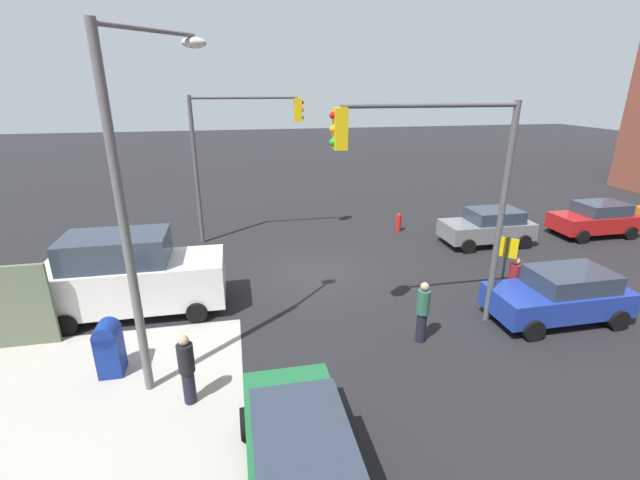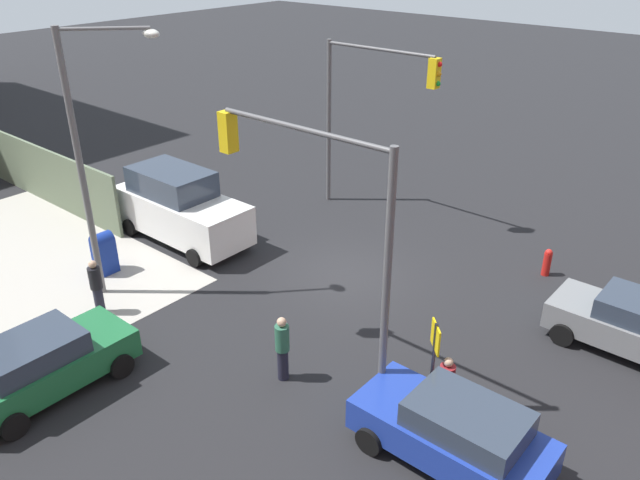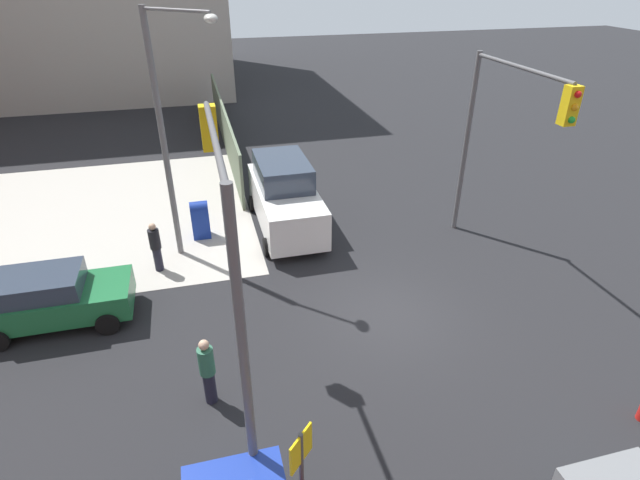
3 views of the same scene
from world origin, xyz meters
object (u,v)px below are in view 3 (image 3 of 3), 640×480
(traffic_signal_nw_corner, at_px, (226,238))
(street_lamp_corner, at_px, (169,124))
(traffic_signal_se_corner, at_px, (501,124))
(mailbox_blue, at_px, (200,218))
(van_white_delivery, at_px, (285,196))
(pedestrian_walking_north, at_px, (208,370))
(hatchback_green, at_px, (52,298))
(pedestrian_waiting, at_px, (156,246))

(traffic_signal_nw_corner, bearing_deg, street_lamp_corner, 7.81)
(traffic_signal_se_corner, height_order, mailbox_blue, traffic_signal_se_corner)
(van_white_delivery, xyz_separation_m, pedestrian_walking_north, (-8.22, 3.40, -0.33))
(street_lamp_corner, distance_m, mailbox_blue, 4.17)
(traffic_signal_se_corner, xyz_separation_m, van_white_delivery, (3.58, 6.30, -3.32))
(traffic_signal_nw_corner, relative_size, hatchback_green, 1.59)
(street_lamp_corner, xyz_separation_m, hatchback_green, (-2.86, 3.73, -3.86))
(van_white_delivery, bearing_deg, traffic_signal_nw_corner, 162.90)
(traffic_signal_se_corner, relative_size, street_lamp_corner, 0.81)
(traffic_signal_se_corner, xyz_separation_m, mailbox_blue, (3.56, 9.50, -3.83))
(traffic_signal_se_corner, xyz_separation_m, hatchback_green, (-0.55, 13.76, -3.75))
(street_lamp_corner, xyz_separation_m, pedestrian_waiting, (-0.75, 0.97, -3.79))
(traffic_signal_se_corner, xyz_separation_m, pedestrian_waiting, (1.56, 11.00, -3.68))
(pedestrian_walking_north, bearing_deg, street_lamp_corner, -128.58)
(street_lamp_corner, bearing_deg, pedestrian_waiting, 127.64)
(traffic_signal_nw_corner, xyz_separation_m, mailbox_blue, (8.76, 0.50, -3.85))
(hatchback_green, bearing_deg, van_white_delivery, -61.01)
(mailbox_blue, height_order, van_white_delivery, van_white_delivery)
(hatchback_green, bearing_deg, pedestrian_walking_north, -135.22)
(traffic_signal_se_corner, xyz_separation_m, pedestrian_walking_north, (-4.64, 9.70, -3.64))
(traffic_signal_nw_corner, xyz_separation_m, pedestrian_waiting, (6.76, 2.00, -3.69))
(mailbox_blue, relative_size, van_white_delivery, 0.26)
(traffic_signal_nw_corner, xyz_separation_m, van_white_delivery, (8.78, -2.70, -3.33))
(pedestrian_waiting, bearing_deg, pedestrian_walking_north, 124.76)
(pedestrian_waiting, bearing_deg, street_lamp_corner, -119.44)
(street_lamp_corner, height_order, hatchback_green, street_lamp_corner)
(mailbox_blue, bearing_deg, traffic_signal_nw_corner, -176.73)
(hatchback_green, distance_m, van_white_delivery, 8.54)
(traffic_signal_nw_corner, height_order, hatchback_green, traffic_signal_nw_corner)
(street_lamp_corner, xyz_separation_m, mailbox_blue, (1.25, -0.53, -3.94))
(traffic_signal_nw_corner, distance_m, pedestrian_walking_north, 3.76)
(traffic_signal_se_corner, height_order, pedestrian_walking_north, traffic_signal_se_corner)
(traffic_signal_nw_corner, relative_size, traffic_signal_se_corner, 1.00)
(pedestrian_walking_north, bearing_deg, traffic_signal_nw_corner, 100.05)
(pedestrian_walking_north, bearing_deg, van_white_delivery, -153.77)
(hatchback_green, distance_m, pedestrian_waiting, 3.47)
(street_lamp_corner, relative_size, hatchback_green, 1.96)
(van_white_delivery, bearing_deg, hatchback_green, 118.99)
(traffic_signal_se_corner, distance_m, mailbox_blue, 10.84)
(traffic_signal_se_corner, xyz_separation_m, street_lamp_corner, (2.31, 10.03, 0.10))
(hatchback_green, xyz_separation_m, pedestrian_walking_north, (-4.09, -4.06, 0.11))
(hatchback_green, bearing_deg, street_lamp_corner, -52.49)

